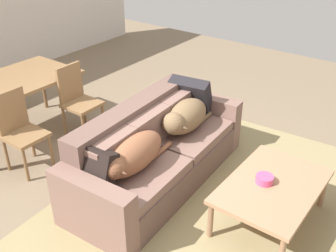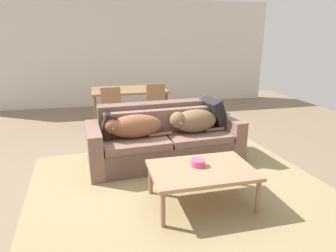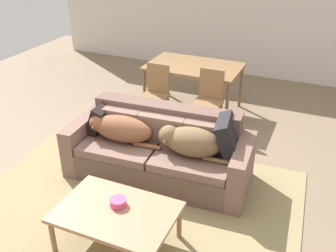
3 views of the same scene
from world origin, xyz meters
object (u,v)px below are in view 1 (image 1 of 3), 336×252
Objects in this scene: dining_chair_near_left at (20,128)px; couch at (155,153)px; coffee_table at (272,188)px; throw_pillow_by_right_arm at (191,97)px; throw_pillow_by_left_arm at (95,168)px; dining_chair_near_right at (77,98)px; bowl_on_coffee_table at (265,179)px; dining_table at (13,85)px; dog_on_left_cushion at (132,155)px; dog_on_right_cushion at (184,117)px.

couch is at bearing -63.56° from dining_chair_near_left.
coffee_table is (0.13, -1.25, 0.05)m from couch.
throw_pillow_by_left_arm is at bearing -176.34° from throw_pillow_by_right_arm.
dining_chair_near_right is (0.04, 2.60, 0.13)m from coffee_table.
throw_pillow_by_right_arm is at bearing 61.18° from bowl_on_coffee_table.
dining_chair_near_right is at bearing -52.58° from dining_table.
dining_chair_near_left is 0.97× the size of dining_chair_near_right.
dining_chair_near_left is (-0.81, 2.57, 0.11)m from coffee_table.
bowl_on_coffee_table is 0.17× the size of dining_chair_near_right.
coffee_table is 1.20× the size of dining_chair_near_right.
dog_on_left_cushion is 0.63× the size of dining_table.
dining_chair_near_right reaches higher than dog_on_left_cushion.
dining_table is 1.59× the size of dining_chair_near_right.
couch reaches higher than bowl_on_coffee_table.
throw_pillow_by_left_arm is at bearing -127.14° from dining_chair_near_right.
bowl_on_coffee_table is (0.58, -1.06, -0.15)m from dog_on_left_cushion.
coffee_table is 6.99× the size of bowl_on_coffee_table.
dining_chair_near_right reaches higher than couch.
throw_pillow_by_left_arm is at bearing 127.19° from coffee_table.
couch is 2.02× the size of coffee_table.
dining_chair_near_right reaches higher than throw_pillow_by_right_arm.
dining_table is at bearing 97.25° from bowl_on_coffee_table.
dog_on_left_cushion is 1.30m from coffee_table.
dog_on_right_cushion is at bearing 74.81° from bowl_on_coffee_table.
dining_chair_near_right is at bearing 95.67° from dog_on_right_cushion.
coffee_table is (0.95, -1.25, -0.22)m from throw_pillow_by_left_arm.
dog_on_right_cushion reaches higher than dog_on_left_cushion.
throw_pillow_by_left_arm reaches higher than dog_on_right_cushion.
couch is at bearing 95.37° from bowl_on_coffee_table.
dog_on_left_cushion is 1.12× the size of dog_on_right_cushion.
dining_chair_near_left is (-1.49, 1.22, -0.16)m from throw_pillow_by_right_arm.
couch is 1.49m from dining_chair_near_left.
dog_on_right_cushion reaches higher than dining_table.
couch is 4.82× the size of throw_pillow_by_right_arm.
coffee_table is 1.23× the size of dining_chair_near_left.
bowl_on_coffee_table is 0.11× the size of dining_table.
dog_on_right_cushion is 1.78m from dining_chair_near_left.
dining_chair_near_right reaches higher than coffee_table.
dog_on_left_cushion is at bearing 178.25° from dog_on_right_cushion.
throw_pillow_by_left_arm is 1.33m from dining_chair_near_left.
dog_on_right_cushion is at bearing -154.98° from throw_pillow_by_right_arm.
throw_pillow_by_left_arm reaches higher than dining_table.
throw_pillow_by_left_arm reaches higher than bowl_on_coffee_table.
dog_on_right_cushion is at bearing -81.53° from dining_chair_near_right.
dining_chair_near_left is (-0.21, 1.44, -0.11)m from dog_on_left_cushion.
couch is 2.00m from dining_table.
dog_on_right_cushion is 2.27× the size of throw_pillow_by_left_arm.
dining_chair_near_right reaches higher than dining_chair_near_left.
dog_on_left_cushion is 1.30m from throw_pillow_by_right_arm.
coffee_table is 0.11m from bowl_on_coffee_table.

